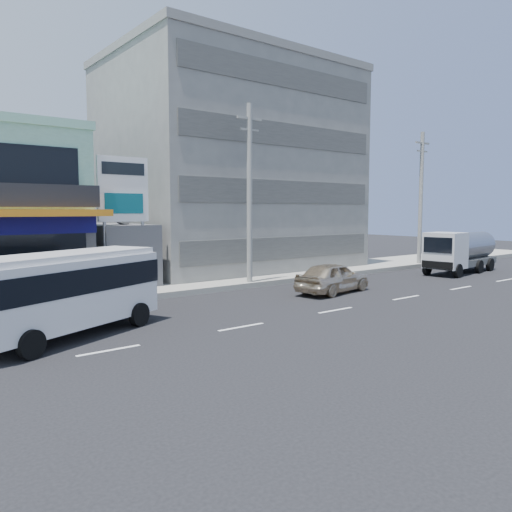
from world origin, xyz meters
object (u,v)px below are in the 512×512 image
(satellite_dish, at_px, (119,223))
(utility_pole_near, at_px, (250,194))
(minibus, at_px, (67,287))
(billboard, at_px, (123,197))
(utility_pole_far, at_px, (421,198))
(sedan, at_px, (333,277))
(concrete_building, at_px, (230,172))
(tanker_truck, at_px, (460,251))

(satellite_dish, relative_size, utility_pole_near, 0.15)
(satellite_dish, distance_m, minibus, 10.30)
(billboard, bearing_deg, utility_pole_far, -4.57)
(satellite_dish, height_order, minibus, satellite_dish)
(billboard, distance_m, utility_pole_near, 6.75)
(utility_pole_far, xyz_separation_m, sedan, (-13.74, -4.15, -4.35))
(concrete_building, bearing_deg, billboard, -151.08)
(utility_pole_far, distance_m, minibus, 28.08)
(concrete_building, distance_m, satellite_dish, 11.30)
(utility_pole_near, height_order, utility_pole_far, same)
(sedan, height_order, tanker_truck, tanker_truck)
(sedan, bearing_deg, utility_pole_far, -82.48)
(utility_pole_far, bearing_deg, satellite_dish, 170.71)
(billboard, distance_m, minibus, 8.96)
(minibus, distance_m, tanker_truck, 26.58)
(concrete_building, xyz_separation_m, utility_pole_near, (-4.00, -7.60, -1.85))
(billboard, relative_size, utility_pole_near, 0.69)
(sedan, bearing_deg, satellite_dish, 37.55)
(utility_pole_near, relative_size, minibus, 1.41)
(tanker_truck, bearing_deg, minibus, -177.43)
(utility_pole_near, height_order, sedan, utility_pole_near)
(utility_pole_far, bearing_deg, minibus, -169.77)
(billboard, relative_size, tanker_truck, 0.94)
(minibus, bearing_deg, sedan, 3.35)
(minibus, bearing_deg, utility_pole_near, 23.42)
(tanker_truck, bearing_deg, utility_pole_far, 76.90)
(utility_pole_far, bearing_deg, tanker_truck, -103.10)
(concrete_building, relative_size, minibus, 2.25)
(concrete_building, bearing_deg, satellite_dish, -158.20)
(satellite_dish, relative_size, sedan, 0.32)
(utility_pole_near, relative_size, utility_pole_far, 1.00)
(satellite_dish, bearing_deg, sedan, -43.17)
(minibus, height_order, sedan, minibus)
(billboard, distance_m, sedan, 11.36)
(sedan, bearing_deg, tanker_truck, -97.55)
(satellite_dish, xyz_separation_m, utility_pole_near, (6.00, -3.60, 1.57))
(concrete_building, height_order, tanker_truck, concrete_building)
(concrete_building, relative_size, tanker_truck, 2.18)
(billboard, bearing_deg, tanker_truck, -14.42)
(concrete_building, height_order, minibus, concrete_building)
(sedan, bearing_deg, billboard, 46.54)
(sedan, distance_m, tanker_truck, 12.89)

